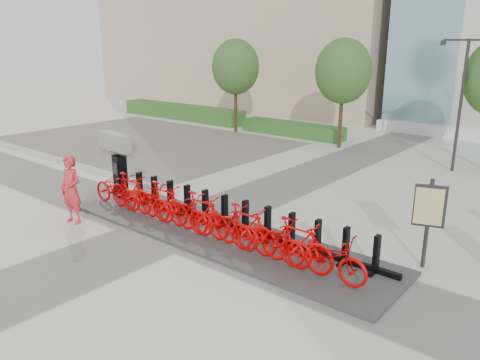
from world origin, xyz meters
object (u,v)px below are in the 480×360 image
Objects in this scene: kiosk at (120,175)px; jersey_barrier at (115,142)px; bike_0 at (116,189)px; worker_red at (71,190)px; map_sign at (429,210)px.

kiosk is 0.70× the size of jersey_barrier.
bike_0 reaches higher than jersey_barrier.
worker_red is 9.27m from jersey_barrier.
kiosk is at bearing -25.49° from jersey_barrier.
bike_0 is 8.24m from jersey_barrier.
map_sign reaches higher than kiosk.
jersey_barrier is (-6.69, 4.79, -0.17)m from bike_0.
bike_0 is at bearing -35.88° from kiosk.
jersey_barrier is 1.04× the size of map_sign.
map_sign reaches higher than bike_0.
kiosk is 2.27m from worker_red.
kiosk is 0.72× the size of map_sign.
map_sign is at bearing 18.08° from kiosk.
jersey_barrier is (-6.07, 4.15, -0.38)m from kiosk.
worker_red is 0.93× the size of map_sign.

